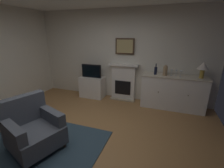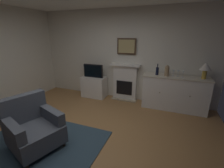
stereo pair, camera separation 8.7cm
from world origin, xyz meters
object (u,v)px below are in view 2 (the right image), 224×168
Objects in this scene: wine_glass_center at (178,72)px; vase_decorative at (167,71)px; fireplace_unit at (125,82)px; framed_picture at (127,46)px; tv_cabinet at (94,87)px; potted_plant_fern at (8,111)px; wine_bottle at (157,71)px; wine_glass_left at (174,71)px; armchair at (33,127)px; sideboard_cabinet at (174,93)px; tv_set at (93,71)px; wine_glass_right at (183,73)px; table_lamp at (206,67)px.

vase_decorative is (-0.27, -0.05, 0.02)m from wine_glass_center.
fireplace_unit is 1.05m from framed_picture.
potted_plant_fern is at bearing -118.82° from tv_cabinet.
wine_glass_left is (0.40, 0.02, 0.01)m from wine_bottle.
armchair reaches higher than tv_cabinet.
sideboard_cabinet is at bearing 30.21° from potted_plant_fern.
armchair is (-1.81, -2.45, -0.63)m from wine_bottle.
framed_picture reaches higher than tv_set.
vase_decorative is (1.16, -0.23, 0.50)m from fireplace_unit.
wine_glass_right is (0.14, -0.06, 0.57)m from sideboard_cabinet.
wine_glass_center is at bearing 153.58° from wine_glass_right.
tv_set is at bearing -166.69° from framed_picture.
wine_glass_center is (0.51, 0.01, 0.01)m from wine_bottle.
fireplace_unit is 2.75× the size of table_lamp.
fireplace_unit is at bearing 168.26° from wine_bottle.
table_lamp reaches higher than potted_plant_fern.
armchair is (-2.21, -2.47, -0.64)m from wine_glass_left.
potted_plant_fern is (-1.13, -2.03, -0.59)m from tv_set.
potted_plant_fern is at bearing -146.18° from wine_bottle.
tv_set is (-0.98, -0.19, 0.30)m from fireplace_unit.
potted_plant_fern is 0.42× the size of armchair.
wine_glass_left is 1.00× the size of wine_glass_right.
potted_plant_fern is (-3.51, -2.04, -0.20)m from sideboard_cabinet.
wine_glass_left is (-0.08, 0.01, 0.57)m from sideboard_cabinet.
wine_glass_left is 0.16× the size of armchair.
wine_glass_left is 0.17m from vase_decorative.
wine_glass_center is at bearing 10.36° from vase_decorative.
tv_set is 2.40m from potted_plant_fern.
wine_glass_right is 3.48m from armchair.
tv_set is 2.50m from armchair.
fireplace_unit is at bearing 168.92° from vase_decorative.
potted_plant_fern is at bearing -153.61° from table_lamp.
framed_picture is 1.25m from tv_set.
table_lamp is 1.42× the size of vase_decorative.
sideboard_cabinet is 2.63× the size of tv_set.
wine_glass_right reaches higher than potted_plant_fern.
framed_picture is 2.06m from table_lamp.
table_lamp reaches higher than tv_set.
wine_glass_center is (0.03, -0.00, 0.57)m from sideboard_cabinet.
framed_picture is at bearing 170.98° from sideboard_cabinet.
wine_glass_left is 4.07m from potted_plant_fern.
wine_bottle is 0.29× the size of armchair.
tv_set is (-2.52, 0.05, -0.18)m from wine_glass_right.
vase_decorative reaches higher than sideboard_cabinet.
fireplace_unit is at bearing -90.00° from framed_picture.
tv_set is at bearing -179.82° from wine_glass_center.
framed_picture is 0.73× the size of tv_cabinet.
table_lamp reaches higher than armchair.
wine_glass_left is at bearing 3.34° from wine_bottle.
fireplace_unit is 2.56× the size of potted_plant_fern.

